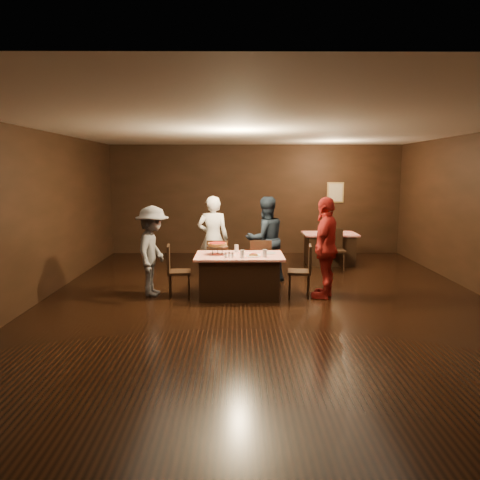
# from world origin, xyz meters

# --- Properties ---
(room) EXTENTS (10.00, 10.04, 3.02)m
(room) POSITION_xyz_m (0.00, 0.01, 2.14)
(room) COLOR black
(room) RESTS_ON ground
(main_table) EXTENTS (1.60, 1.00, 0.77)m
(main_table) POSITION_xyz_m (-0.48, 0.41, 0.39)
(main_table) COLOR red
(main_table) RESTS_ON ground
(back_table) EXTENTS (1.30, 0.90, 0.77)m
(back_table) POSITION_xyz_m (1.77, 3.43, 0.39)
(back_table) COLOR red
(back_table) RESTS_ON ground
(chair_far_left) EXTENTS (0.47, 0.47, 0.95)m
(chair_far_left) POSITION_xyz_m (-0.88, 1.16, 0.47)
(chair_far_left) COLOR black
(chair_far_left) RESTS_ON ground
(chair_far_right) EXTENTS (0.46, 0.46, 0.95)m
(chair_far_right) POSITION_xyz_m (-0.08, 1.16, 0.47)
(chair_far_right) COLOR black
(chair_far_right) RESTS_ON ground
(chair_end_left) EXTENTS (0.46, 0.46, 0.95)m
(chair_end_left) POSITION_xyz_m (-1.58, 0.41, 0.47)
(chair_end_left) COLOR black
(chair_end_left) RESTS_ON ground
(chair_end_right) EXTENTS (0.47, 0.47, 0.95)m
(chair_end_right) POSITION_xyz_m (0.62, 0.41, 0.47)
(chair_end_right) COLOR black
(chair_end_right) RESTS_ON ground
(chair_back_near) EXTENTS (0.43, 0.43, 0.95)m
(chair_back_near) POSITION_xyz_m (1.77, 2.73, 0.47)
(chair_back_near) COLOR black
(chair_back_near) RESTS_ON ground
(chair_back_far) EXTENTS (0.51, 0.51, 0.95)m
(chair_back_far) POSITION_xyz_m (1.77, 4.03, 0.47)
(chair_back_far) COLOR black
(chair_back_far) RESTS_ON ground
(diner_white_jacket) EXTENTS (0.66, 0.44, 1.78)m
(diner_white_jacket) POSITION_xyz_m (-1.03, 1.71, 0.89)
(diner_white_jacket) COLOR white
(diner_white_jacket) RESTS_ON ground
(diner_navy_hoodie) EXTENTS (1.04, 0.93, 1.77)m
(diner_navy_hoodie) POSITION_xyz_m (0.07, 1.61, 0.88)
(diner_navy_hoodie) COLOR black
(diner_navy_hoodie) RESTS_ON ground
(diner_grey_knit) EXTENTS (0.69, 1.11, 1.66)m
(diner_grey_knit) POSITION_xyz_m (-2.07, 0.50, 0.83)
(diner_grey_knit) COLOR #595A5F
(diner_grey_knit) RESTS_ON ground
(diner_red_shirt) EXTENTS (0.84, 1.16, 1.83)m
(diner_red_shirt) POSITION_xyz_m (1.08, 0.33, 0.92)
(diner_red_shirt) COLOR #A41F1B
(diner_red_shirt) RESTS_ON ground
(pizza_stand) EXTENTS (0.38, 0.38, 0.22)m
(pizza_stand) POSITION_xyz_m (-0.88, 0.46, 0.95)
(pizza_stand) COLOR black
(pizza_stand) RESTS_ON main_table
(plate_with_slice) EXTENTS (0.25, 0.25, 0.06)m
(plate_with_slice) POSITION_xyz_m (-0.23, 0.23, 0.80)
(plate_with_slice) COLOR white
(plate_with_slice) RESTS_ON main_table
(plate_empty) EXTENTS (0.25, 0.25, 0.01)m
(plate_empty) POSITION_xyz_m (0.07, 0.56, 0.78)
(plate_empty) COLOR white
(plate_empty) RESTS_ON main_table
(glass_front_left) EXTENTS (0.08, 0.08, 0.14)m
(glass_front_left) POSITION_xyz_m (-0.43, 0.11, 0.84)
(glass_front_left) COLOR silver
(glass_front_left) RESTS_ON main_table
(glass_front_right) EXTENTS (0.08, 0.08, 0.14)m
(glass_front_right) POSITION_xyz_m (-0.03, 0.16, 0.84)
(glass_front_right) COLOR silver
(glass_front_right) RESTS_ON main_table
(glass_back) EXTENTS (0.08, 0.08, 0.14)m
(glass_back) POSITION_xyz_m (-0.53, 0.71, 0.84)
(glass_back) COLOR silver
(glass_back) RESTS_ON main_table
(condiments) EXTENTS (0.17, 0.10, 0.09)m
(condiments) POSITION_xyz_m (-0.66, 0.13, 0.82)
(condiments) COLOR silver
(condiments) RESTS_ON main_table
(napkin_center) EXTENTS (0.19, 0.19, 0.01)m
(napkin_center) POSITION_xyz_m (-0.18, 0.41, 0.77)
(napkin_center) COLOR white
(napkin_center) RESTS_ON main_table
(napkin_left) EXTENTS (0.21, 0.21, 0.01)m
(napkin_left) POSITION_xyz_m (-0.63, 0.36, 0.77)
(napkin_left) COLOR white
(napkin_left) RESTS_ON main_table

